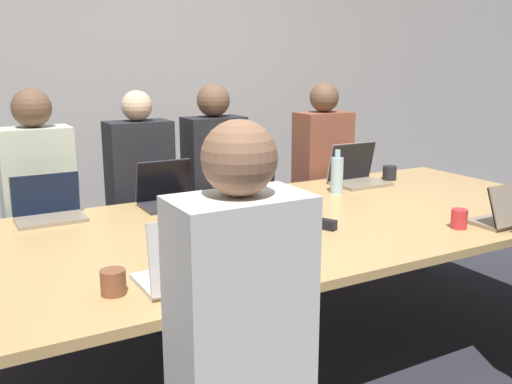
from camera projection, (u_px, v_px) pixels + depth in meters
ground_plane at (282, 352)px, 3.14m from camera, size 24.00×24.00×0.00m
curtain_wall at (143, 81)px, 4.68m from camera, size 12.00×0.06×2.80m
conference_table at (283, 230)px, 2.98m from camera, size 3.59×1.57×0.75m
laptop_near_left at (189, 266)px, 2.10m from camera, size 0.35×0.27×0.28m
person_near_left at (241, 361)px, 1.71m from camera, size 0.40×0.24×1.41m
cup_near_left at (113, 282)px, 2.04m from camera, size 0.09×0.09×0.09m
laptop_far_center at (257, 185)px, 3.48m from camera, size 0.33×0.26×0.27m
person_far_center at (215, 190)px, 3.94m from camera, size 0.40×0.24×1.42m
cup_far_center at (225, 197)px, 3.27m from camera, size 0.08×0.08×0.10m
laptop_near_right at (507, 213)px, 2.90m from camera, size 0.32×0.22×0.22m
cup_near_right at (459, 219)px, 2.84m from camera, size 0.08×0.08×0.10m
laptop_far_left at (48, 206)px, 3.00m from camera, size 0.35×0.23×0.24m
person_far_left at (41, 214)px, 3.34m from camera, size 0.40×0.24×1.42m
laptop_far_midleft at (166, 193)px, 3.29m from camera, size 0.32×0.26×0.26m
person_far_midleft at (141, 203)px, 3.68m from camera, size 0.40×0.24×1.39m
laptop_far_right at (356, 172)px, 3.86m from camera, size 0.36×0.27×0.28m
person_far_right at (322, 180)px, 4.29m from camera, size 0.40×0.24×1.41m
cup_far_right at (390, 173)px, 4.00m from camera, size 0.10×0.10×0.10m
bottle_far_right at (337, 175)px, 3.59m from camera, size 0.08×0.08×0.28m
stapler at (322, 224)px, 2.85m from camera, size 0.10×0.15×0.05m
notebook at (229, 226)px, 2.86m from camera, size 0.22×0.18×0.02m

